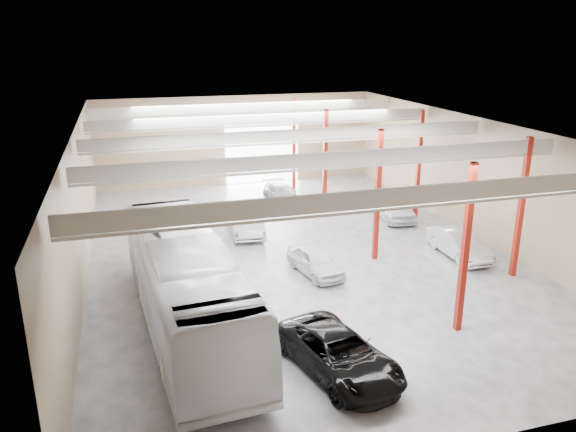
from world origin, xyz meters
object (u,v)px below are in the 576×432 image
black_sedan (339,353)px  car_right_far (393,206)px  car_right_near (459,244)px  coach_bus (186,284)px  car_row_a (315,261)px  car_row_c (282,194)px  car_row_b (245,218)px

black_sedan → car_right_far: size_ratio=1.16×
car_right_near → coach_bus: bearing=-165.9°
car_row_a → car_right_near: (8.24, -0.05, 0.07)m
black_sedan → car_row_c: (3.84, 20.84, -0.10)m
black_sedan → car_row_b: 15.64m
black_sedan → car_row_c: 21.19m
car_row_a → car_right_far: 10.62m
car_row_b → car_right_near: bearing=-30.2°
car_row_c → car_right_near: bearing=-66.1°
car_right_far → coach_bus: bearing=-135.6°
car_row_a → car_row_b: car_row_b is taller
black_sedan → car_row_b: size_ratio=1.06×
coach_bus → car_row_b: 11.87m
car_row_a → coach_bus: bearing=-162.2°
coach_bus → car_row_b: size_ratio=2.67×
coach_bus → car_row_c: coach_bus is taller
coach_bus → car_right_far: (14.68, 10.82, -1.13)m
car_row_a → car_row_c: size_ratio=0.86×
coach_bus → car_row_b: coach_bus is taller
car_row_a → car_row_b: 7.44m
coach_bus → black_sedan: coach_bus is taller
car_row_a → black_sedan: bearing=-114.2°
coach_bus → car_row_c: 18.23m
car_row_a → car_row_c: bearing=71.2°
coach_bus → black_sedan: size_ratio=2.52×
black_sedan → coach_bus: bearing=121.2°
coach_bus → car_right_near: size_ratio=3.11×
car_row_c → car_right_far: bearing=-44.2°
car_right_far → car_row_b: bearing=-172.0°
coach_bus → black_sedan: 6.86m
car_right_far → black_sedan: bearing=-114.4°
car_row_a → car_row_b: (-2.06, 7.15, 0.19)m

